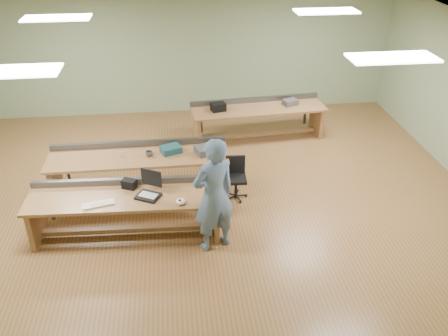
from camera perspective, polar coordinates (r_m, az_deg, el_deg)
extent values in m
plane|color=brown|center=(8.98, -2.31, -3.00)|extent=(10.00, 10.00, 0.00)
plane|color=silver|center=(7.77, -2.77, 15.90)|extent=(10.00, 10.00, 0.00)
cube|color=gray|center=(12.02, -4.02, 13.55)|extent=(10.00, 0.04, 3.00)
cube|color=gray|center=(4.91, 1.15, -13.64)|extent=(10.00, 0.04, 3.00)
cube|color=white|center=(6.63, -24.23, 10.56)|extent=(1.20, 0.50, 0.03)
cube|color=white|center=(9.44, -19.50, 16.65)|extent=(1.20, 0.50, 0.03)
cube|color=white|center=(6.99, 19.62, 12.38)|extent=(1.20, 0.50, 0.03)
cube|color=white|center=(9.70, 12.21, 17.96)|extent=(1.20, 0.50, 0.03)
cube|color=#94613E|center=(7.69, -11.86, -3.53)|extent=(3.12, 0.96, 0.05)
cube|color=#94613E|center=(8.23, -21.64, -5.92)|extent=(0.11, 0.73, 0.70)
cube|color=#94613E|center=(7.82, -0.99, -5.48)|extent=(0.11, 0.73, 0.70)
cube|color=#94613E|center=(8.04, -11.40, -7.25)|extent=(2.79, 0.22, 0.08)
cube|color=#4A4E51|center=(7.96, -11.62, -1.57)|extent=(3.09, 0.22, 0.11)
cube|color=#94613E|center=(8.82, -10.29, 1.30)|extent=(3.28, 0.88, 0.05)
cube|color=#94613E|center=(9.25, -19.61, -1.31)|extent=(0.08, 0.77, 0.70)
cube|color=#94613E|center=(9.01, -0.29, -0.24)|extent=(0.08, 0.77, 0.70)
cube|color=#94613E|center=(9.13, -9.94, -2.14)|extent=(2.98, 0.10, 0.08)
cube|color=#4A4E51|center=(9.13, -10.23, 2.93)|extent=(3.28, 0.09, 0.11)
cube|color=#94613E|center=(10.73, 4.19, 7.09)|extent=(3.06, 1.04, 0.05)
cube|color=#94613E|center=(10.63, -3.25, 4.67)|extent=(0.14, 0.71, 0.70)
cube|color=#94613E|center=(11.31, 11.05, 5.76)|extent=(0.14, 0.71, 0.70)
cube|color=#94613E|center=(10.99, 4.07, 4.09)|extent=(2.71, 0.32, 0.08)
cube|color=#4A4E51|center=(11.03, 3.72, 8.20)|extent=(3.01, 0.32, 0.11)
imported|color=slate|center=(7.16, -1.24, -3.35)|extent=(0.82, 0.70, 1.91)
cube|color=black|center=(7.58, -9.10, -3.37)|extent=(0.45, 0.42, 0.04)
cube|color=black|center=(7.54, -8.73, -1.17)|extent=(0.32, 0.18, 0.28)
cube|color=beige|center=(7.56, -14.86, -4.24)|extent=(0.51, 0.27, 0.03)
ellipsoid|color=white|center=(7.36, -5.22, -4.02)|extent=(0.20, 0.21, 0.07)
cube|color=black|center=(7.84, -11.35, -1.89)|extent=(0.26, 0.22, 0.15)
cylinder|color=black|center=(8.74, 1.43, -2.50)|extent=(0.05, 0.05, 0.39)
cube|color=black|center=(8.63, 1.45, -1.31)|extent=(0.39, 0.39, 0.05)
cube|color=black|center=(8.67, 1.38, 0.51)|extent=(0.36, 0.07, 0.34)
cylinder|color=black|center=(8.83, 1.42, -3.42)|extent=(0.45, 0.45, 0.05)
cube|color=#153E45|center=(8.81, -6.42, 2.24)|extent=(0.43, 0.37, 0.12)
cube|color=#3E3E41|center=(8.76, -1.84, 2.29)|extent=(0.56, 0.46, 0.13)
imported|color=#3E3E41|center=(8.74, -9.01, 1.71)|extent=(0.17, 0.17, 0.10)
cylinder|color=silver|center=(8.79, -12.19, 1.59)|extent=(0.06, 0.06, 0.11)
cube|color=black|center=(10.52, -0.69, 7.35)|extent=(0.36, 0.29, 0.18)
cube|color=#3E3E41|center=(10.95, 7.97, 7.84)|extent=(0.38, 0.33, 0.13)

